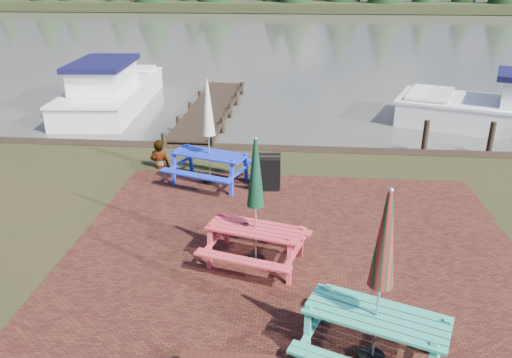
{
  "coord_description": "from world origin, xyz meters",
  "views": [
    {
      "loc": [
        0.04,
        -7.92,
        5.23
      ],
      "look_at": [
        -0.87,
        2.09,
        1.0
      ],
      "focal_mm": 35.0,
      "sensor_mm": 36.0,
      "label": 1
    }
  ],
  "objects": [
    {
      "name": "paving",
      "position": [
        0.0,
        1.0,
        0.01
      ],
      "size": [
        9.0,
        7.5,
        0.02
      ],
      "primitive_type": "cube",
      "color": "#3A1512",
      "rests_on": "ground"
    },
    {
      "name": "person",
      "position": [
        -3.88,
        5.03,
        0.82
      ],
      "size": [
        0.66,
        0.49,
        1.64
      ],
      "primitive_type": "imported",
      "rotation": [
        0.0,
        0.0,
        2.97
      ],
      "color": "gray",
      "rests_on": "ground"
    },
    {
      "name": "picnic_table_red",
      "position": [
        -0.72,
        0.29,
        0.88
      ],
      "size": [
        2.17,
        2.03,
        2.52
      ],
      "rotation": [
        0.0,
        0.0,
        -0.27
      ],
      "color": "#D93744",
      "rests_on": "ground"
    },
    {
      "name": "boat_jetty",
      "position": [
        -7.9,
        12.14,
        0.49
      ],
      "size": [
        3.3,
        8.15,
        2.31
      ],
      "rotation": [
        0.0,
        0.0,
        0.07
      ],
      "color": "white",
      "rests_on": "ground"
    },
    {
      "name": "chalkboard",
      "position": [
        -0.7,
        3.7,
        0.49
      ],
      "size": [
        0.6,
        0.6,
        0.95
      ],
      "rotation": [
        0.0,
        0.0,
        0.08
      ],
      "color": "black",
      "rests_on": "ground"
    },
    {
      "name": "jetty",
      "position": [
        -3.5,
        11.28,
        0.11
      ],
      "size": [
        1.76,
        9.08,
        1.0
      ],
      "color": "black",
      "rests_on": "ground"
    },
    {
      "name": "picnic_table_teal",
      "position": [
        1.19,
        -2.18,
        0.95
      ],
      "size": [
        2.44,
        2.32,
        2.71
      ],
      "rotation": [
        0.0,
        0.0,
        -0.36
      ],
      "color": "teal",
      "rests_on": "ground"
    },
    {
      "name": "picnic_table_blue",
      "position": [
        -2.27,
        4.09,
        0.96
      ],
      "size": [
        2.43,
        2.29,
        2.72
      ],
      "rotation": [
        0.0,
        0.0,
        -0.34
      ],
      "color": "#1C32D4",
      "rests_on": "ground"
    },
    {
      "name": "ground",
      "position": [
        0.0,
        0.0,
        0.0
      ],
      "size": [
        120.0,
        120.0,
        0.0
      ],
      "primitive_type": "plane",
      "color": "black",
      "rests_on": "ground"
    },
    {
      "name": "water",
      "position": [
        0.0,
        37.0,
        0.0
      ],
      "size": [
        120.0,
        60.0,
        0.02
      ],
      "primitive_type": "cube",
      "color": "#45443B",
      "rests_on": "ground"
    }
  ]
}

